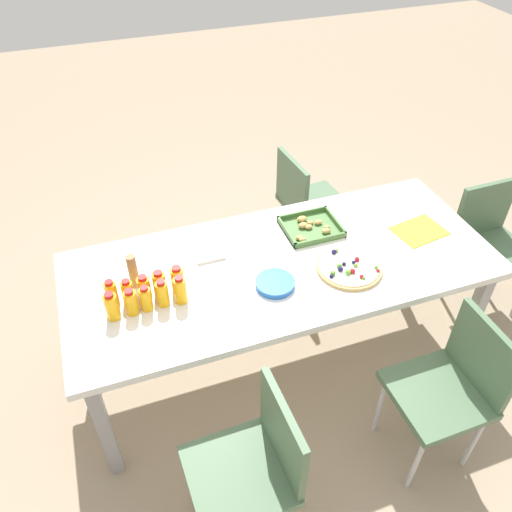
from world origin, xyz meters
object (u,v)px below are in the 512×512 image
object	(u,v)px
cardboard_tube	(133,271)
chair_near_right	(452,384)
juice_bottle_7	(144,288)
juice_bottle_1	(131,302)
juice_bottle_2	(146,299)
juice_bottle_9	(178,280)
juice_bottle_8	(160,284)
juice_bottle_5	(112,294)
fruit_pizza	(349,267)
chair_far_right	(306,200)
juice_bottle_6	(128,292)
chair_near_left	(254,463)
snack_tray	(311,227)
chair_end	(490,239)
party_table	(282,272)
paper_folder	(419,231)
napkin_stack	(208,252)
juice_bottle_3	(162,293)
juice_bottle_4	(180,290)
plate_stack	(275,283)
juice_bottle_0	(112,306)

from	to	relation	value
cardboard_tube	chair_near_right	bearing A→B (deg)	-33.95
juice_bottle_7	juice_bottle_1	bearing A→B (deg)	-134.54
juice_bottle_1	juice_bottle_2	bearing A→B (deg)	0.21
juice_bottle_7	juice_bottle_9	xyz separation A→B (m)	(0.15, -0.00, 0.01)
juice_bottle_8	juice_bottle_9	world-z (taller)	juice_bottle_9
chair_near_right	juice_bottle_9	bearing A→B (deg)	54.50
juice_bottle_5	fruit_pizza	distance (m)	1.13
chair_far_right	juice_bottle_7	xyz separation A→B (m)	(-1.18, -0.81, 0.32)
juice_bottle_5	juice_bottle_6	xyz separation A→B (m)	(0.07, 0.00, -0.01)
chair_near_left	juice_bottle_1	xyz separation A→B (m)	(-0.32, 0.73, 0.32)
chair_near_left	snack_tray	distance (m)	1.25
juice_bottle_1	snack_tray	size ratio (longest dim) A/B	0.46
juice_bottle_5	snack_tray	size ratio (longest dim) A/B	0.51
chair_end	snack_tray	world-z (taller)	chair_end
party_table	paper_folder	size ratio (longest dim) A/B	8.24
chair_near_left	napkin_stack	bearing A→B (deg)	-7.87
juice_bottle_2	juice_bottle_8	bearing A→B (deg)	42.28
cardboard_tube	juice_bottle_5	bearing A→B (deg)	-138.62
juice_bottle_1	juice_bottle_7	world-z (taller)	juice_bottle_1
chair_near_right	snack_tray	distance (m)	1.04
juice_bottle_3	paper_folder	xyz separation A→B (m)	(1.40, 0.07, -0.06)
juice_bottle_8	cardboard_tube	distance (m)	0.14
paper_folder	juice_bottle_4	bearing A→B (deg)	-176.41
juice_bottle_4	fruit_pizza	xyz separation A→B (m)	(0.82, -0.06, -0.06)
juice_bottle_2	snack_tray	bearing A→B (deg)	17.11
chair_far_right	cardboard_tube	xyz separation A→B (m)	(-1.21, -0.71, 0.34)
juice_bottle_1	juice_bottle_6	bearing A→B (deg)	92.99
cardboard_tube	juice_bottle_7	bearing A→B (deg)	-72.67
juice_bottle_7	juice_bottle_9	distance (m)	0.16
party_table	chair_near_right	distance (m)	0.95
chair_far_right	paper_folder	bearing A→B (deg)	14.57
chair_near_right	paper_folder	xyz separation A→B (m)	(0.25, 0.75, 0.26)
juice_bottle_5	plate_stack	xyz separation A→B (m)	(0.73, -0.12, -0.06)
juice_bottle_1	juice_bottle_4	xyz separation A→B (m)	(0.22, -0.01, 0.01)
paper_folder	snack_tray	bearing A→B (deg)	158.85
juice_bottle_6	chair_end	bearing A→B (deg)	1.53
chair_far_right	juice_bottle_6	distance (m)	1.53
chair_end	plate_stack	distance (m)	1.51
juice_bottle_4	party_table	bearing A→B (deg)	10.08
juice_bottle_0	chair_far_right	bearing A→B (deg)	33.46
juice_bottle_3	juice_bottle_4	distance (m)	0.08
juice_bottle_6	fruit_pizza	size ratio (longest dim) A/B	0.40
fruit_pizza	juice_bottle_9	bearing A→B (deg)	170.79
chair_far_right	paper_folder	size ratio (longest dim) A/B	3.19
plate_stack	juice_bottle_8	bearing A→B (deg)	166.53
chair_far_right	chair_near_left	bearing A→B (deg)	-35.21
juice_bottle_4	plate_stack	world-z (taller)	juice_bottle_4
chair_near_right	fruit_pizza	distance (m)	0.71
juice_bottle_2	juice_bottle_7	size ratio (longest dim) A/B	1.01
snack_tray	fruit_pizza	bearing A→B (deg)	-82.41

